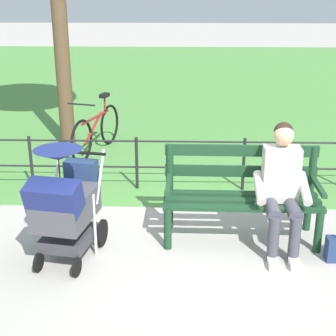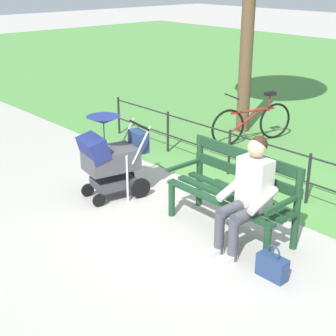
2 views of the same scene
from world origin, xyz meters
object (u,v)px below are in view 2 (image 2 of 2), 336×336
(park_bench, at_px, (235,189))
(bicycle, at_px, (252,122))
(handbag, at_px, (272,266))
(person_on_bench, at_px, (248,191))
(stroller, at_px, (110,156))

(park_bench, relative_size, bicycle, 1.00)
(handbag, bearing_deg, park_bench, -27.30)
(person_on_bench, bearing_deg, park_bench, -31.26)
(person_on_bench, xyz_separation_m, stroller, (2.08, 0.32, -0.08))
(park_bench, distance_m, person_on_bench, 0.46)
(park_bench, height_order, bicycle, park_bench)
(park_bench, bearing_deg, person_on_bench, 148.74)
(person_on_bench, bearing_deg, bicycle, -51.73)
(handbag, xyz_separation_m, bicycle, (2.91, -3.22, 0.24))
(person_on_bench, bearing_deg, stroller, 8.63)
(person_on_bench, bearing_deg, handbag, 155.36)
(handbag, distance_m, bicycle, 4.35)
(stroller, xyz_separation_m, bicycle, (0.26, -3.27, -0.23))
(stroller, relative_size, bicycle, 0.72)
(person_on_bench, distance_m, bicycle, 3.78)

